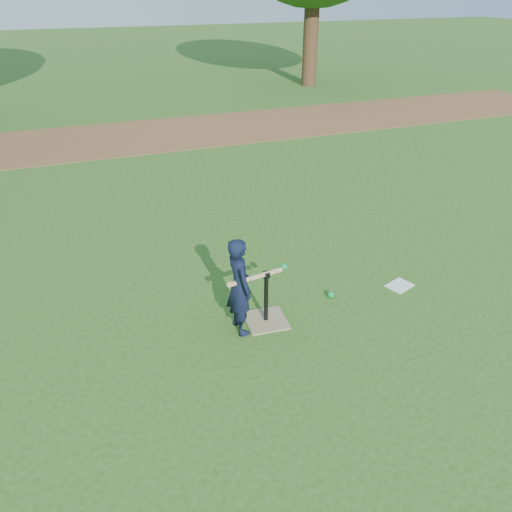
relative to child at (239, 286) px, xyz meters
name	(u,v)px	position (x,y,z in m)	size (l,w,h in m)	color
ground	(259,303)	(0.36, 0.38, -0.53)	(80.00, 80.00, 0.00)	#285116
dirt_strip	(145,136)	(0.36, 7.88, -0.53)	(24.00, 3.00, 0.01)	brown
child	(239,286)	(0.00, 0.00, 0.00)	(0.39, 0.26, 1.07)	black
wiffle_ball_ground	(331,295)	(1.18, 0.19, -0.49)	(0.08, 0.08, 0.08)	#0D8F44
clipboard	(399,286)	(2.08, 0.11, -0.53)	(0.30, 0.23, 0.01)	white
batting_tee	(266,313)	(0.31, 0.03, -0.42)	(0.46, 0.46, 0.61)	#8F7D5A
swing_action	(259,276)	(0.23, 0.03, 0.06)	(0.73, 0.23, 0.09)	tan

